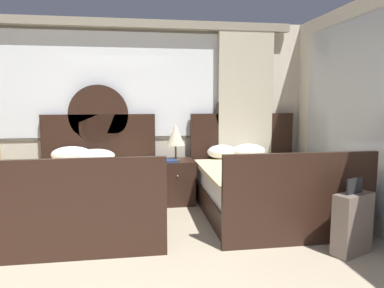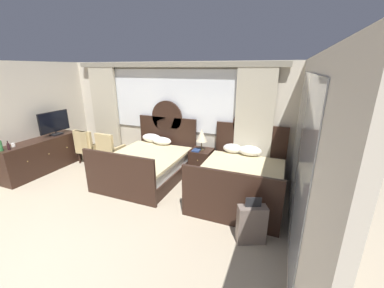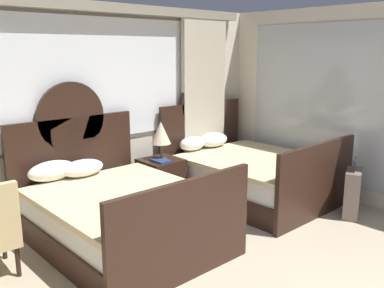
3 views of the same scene
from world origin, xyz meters
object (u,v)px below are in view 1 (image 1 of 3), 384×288
object	(u,v)px
bed_near_mirror	(263,186)
suitcase_on_floor	(352,223)
bed_near_window	(92,193)
book_on_nightstand	(170,160)
table_lamp_on_nightstand	(176,135)
nightstand_between_beds	(176,181)

from	to	relation	value
bed_near_mirror	suitcase_on_floor	size ratio (longest dim) A/B	2.82
bed_near_window	book_on_nightstand	xyz separation A→B (m)	(1.03, 0.55, 0.29)
bed_near_mirror	book_on_nightstand	distance (m)	1.34
table_lamp_on_nightstand	book_on_nightstand	xyz separation A→B (m)	(-0.09, -0.09, -0.35)
nightstand_between_beds	suitcase_on_floor	xyz separation A→B (m)	(1.53, -2.02, -0.01)
bed_near_mirror	suitcase_on_floor	world-z (taller)	bed_near_mirror
bed_near_mirror	table_lamp_on_nightstand	distance (m)	1.42
bed_near_window	suitcase_on_floor	world-z (taller)	bed_near_window
bed_near_window	book_on_nightstand	bearing A→B (deg)	27.94
bed_near_mirror	book_on_nightstand	bearing A→B (deg)	155.41
nightstand_between_beds	book_on_nightstand	bearing A→B (deg)	-129.62
table_lamp_on_nightstand	suitcase_on_floor	xyz separation A→B (m)	(1.53, -2.01, -0.69)
nightstand_between_beds	book_on_nightstand	size ratio (longest dim) A/B	2.45
table_lamp_on_nightstand	book_on_nightstand	world-z (taller)	table_lamp_on_nightstand
bed_near_mirror	suitcase_on_floor	xyz separation A→B (m)	(0.42, -1.37, -0.05)
bed_near_mirror	nightstand_between_beds	xyz separation A→B (m)	(-1.10, 0.65, -0.04)
bed_near_mirror	suitcase_on_floor	bearing A→B (deg)	-72.85
bed_near_window	bed_near_mirror	size ratio (longest dim) A/B	1.00
suitcase_on_floor	bed_near_mirror	bearing A→B (deg)	107.15
bed_near_mirror	book_on_nightstand	size ratio (longest dim) A/B	8.28
bed_near_window	table_lamp_on_nightstand	size ratio (longest dim) A/B	4.08
nightstand_between_beds	bed_near_window	bearing A→B (deg)	-149.79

